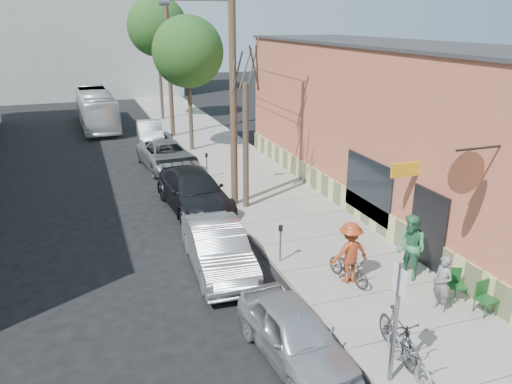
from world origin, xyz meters
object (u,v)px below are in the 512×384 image
object	(u,v)px
parking_meter_near	(281,237)
tree_leafy_far	(157,27)
tree_bare	(246,147)
car_3	(167,155)
parking_meter_far	(207,161)
car_2	(194,191)
patio_chair_a	(457,285)
patio_chair_b	(486,299)
sign_post	(396,312)
car_1	(218,248)
utility_pole_near	(231,76)
car_0	(294,333)
cyclist	(350,253)
bus	(96,109)
tree_leafy_mid	(188,52)
parked_bike_b	(410,355)
parked_bike_a	(398,335)
car_4	(150,132)
patron_green	(411,247)
patron_grey	(442,284)

from	to	relation	value
parking_meter_near	tree_leafy_far	distance (m)	26.08
tree_bare	car_3	size ratio (longest dim) A/B	1.00
parking_meter_far	car_2	bearing A→B (deg)	-112.29
tree_leafy_far	patio_chair_a	world-z (taller)	tree_leafy_far
patio_chair_b	sign_post	bearing A→B (deg)	-168.56
patio_chair_a	car_1	distance (m)	6.98
sign_post	patio_chair_b	distance (m)	4.23
utility_pole_near	car_0	xyz separation A→B (m)	(-1.59, -9.91, -4.75)
cyclist	car_3	bearing A→B (deg)	-81.44
parking_meter_far	patio_chair_b	distance (m)	14.54
parking_meter_far	bus	size ratio (longest dim) A/B	0.13
parking_meter_far	car_1	world-z (taller)	car_1
tree_leafy_far	car_3	bearing A→B (deg)	-98.61
tree_leafy_mid	parked_bike_b	distance (m)	21.68
parked_bike_a	car_3	bearing A→B (deg)	104.45
tree_bare	car_4	world-z (taller)	tree_bare
sign_post	patio_chair_a	size ratio (longest dim) A/B	3.18
patio_chair_b	bus	size ratio (longest dim) A/B	0.09
parking_meter_near	cyclist	world-z (taller)	cyclist
bus	parking_meter_far	bearing A→B (deg)	-76.29
parking_meter_far	tree_leafy_far	world-z (taller)	tree_leafy_far
tree_leafy_mid	tree_leafy_far	size ratio (longest dim) A/B	0.84
car_0	utility_pole_near	bearing A→B (deg)	75.88
sign_post	tree_leafy_far	size ratio (longest dim) A/B	0.31
car_1	car_2	size ratio (longest dim) A/B	0.85
sign_post	bus	distance (m)	30.86
patio_chair_b	bus	world-z (taller)	bus
sign_post	car_1	world-z (taller)	sign_post
car_2	car_4	world-z (taller)	car_2
cyclist	tree_leafy_mid	bearing A→B (deg)	-90.06
patio_chair_b	parked_bike_a	xyz separation A→B (m)	(-3.18, -0.66, 0.11)
car_3	bus	world-z (taller)	bus
patron_green	bus	distance (m)	27.89
parking_meter_far	patron_grey	distance (m)	13.74
cyclist	patron_green	bearing A→B (deg)	164.60
patron_grey	bus	distance (m)	29.53
utility_pole_near	tree_leafy_mid	bearing A→B (deg)	87.57
tree_leafy_far	cyclist	bearing A→B (deg)	-88.19
patio_chair_a	car_1	xyz separation A→B (m)	(-5.63, 4.12, 0.17)
car_4	tree_leafy_mid	bearing A→B (deg)	-54.26
patron_grey	car_0	size ratio (longest dim) A/B	0.40
patio_chair_a	patron_green	distance (m)	1.67
tree_leafy_mid	tree_leafy_far	bearing A→B (deg)	90.00
utility_pole_near	parked_bike_a	world-z (taller)	utility_pole_near
patio_chair_b	parked_bike_b	size ratio (longest dim) A/B	0.48
parking_meter_near	car_4	bearing A→B (deg)	94.52
sign_post	utility_pole_near	distance (m)	12.01
cyclist	car_3	xyz separation A→B (m)	(-2.86, 14.04, -0.38)
patron_grey	tree_leafy_mid	bearing A→B (deg)	-178.86
patron_grey	car_2	xyz separation A→B (m)	(-4.38, 9.89, -0.15)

